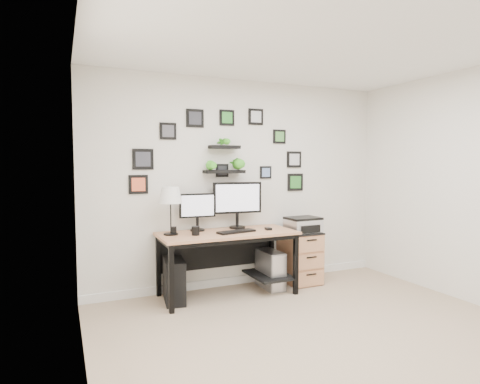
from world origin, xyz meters
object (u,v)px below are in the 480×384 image
monitor_left (197,209)px  pc_tower_grey (270,269)px  desk (229,242)px  monitor_right (237,201)px  file_cabinet (300,257)px  printer (303,224)px  table_lamp (170,196)px  pc_tower_black (174,280)px  mug (196,231)px

monitor_left → pc_tower_grey: size_ratio=0.94×
pc_tower_grey → desk: bearing=-179.7°
monitor_right → file_cabinet: bearing=-8.1°
monitor_left → printer: (1.37, -0.17, -0.25)m
monitor_right → table_lamp: 0.88m
monitor_left → file_cabinet: size_ratio=0.67×
desk → pc_tower_grey: 0.68m
monitor_right → pc_tower_black: size_ratio=1.29×
desk → monitor_right: monitor_right is taller
monitor_left → monitor_right: bearing=-1.3°
pc_tower_grey → file_cabinet: 0.48m
monitor_right → monitor_left: bearing=178.7°
monitor_right → printer: monitor_right is taller
table_lamp → file_cabinet: bearing=-0.1°
table_lamp → mug: 0.48m
monitor_left → monitor_right: 0.52m
monitor_right → pc_tower_grey: 0.95m
table_lamp → mug: table_lamp is taller
desk → printer: size_ratio=3.74×
monitor_right → desk: bearing=-136.2°
mug → printer: 1.48m
printer → monitor_left: bearing=172.8°
table_lamp → pc_tower_grey: bearing=-2.7°
file_cabinet → mug: bearing=-174.6°
desk → pc_tower_black: 0.77m
file_cabinet → monitor_right: bearing=171.9°
mug → pc_tower_black: bearing=157.5°
monitor_right → file_cabinet: monitor_right is taller
pc_tower_grey → file_cabinet: bearing=6.7°
file_cabinet → printer: bearing=-69.1°
mug → printer: size_ratio=0.23×
file_cabinet → printer: printer is taller
monitor_left → file_cabinet: bearing=-5.5°
mug → file_cabinet: size_ratio=0.15×
monitor_left → printer: size_ratio=1.04×
monitor_left → printer: 1.40m
table_lamp → printer: 1.77m
pc_tower_grey → pc_tower_black: bearing=179.5°
pc_tower_black → printer: printer is taller
desk → table_lamp: 0.88m
file_cabinet → table_lamp: bearing=179.9°
monitor_left → mug: bearing=-112.2°
mug → pc_tower_grey: (1.00, 0.08, -0.57)m
mug → monitor_right: bearing=22.5°
monitor_right → pc_tower_black: monitor_right is taller
pc_tower_grey → monitor_left: bearing=168.2°
desk → monitor_left: monitor_left is taller
printer → pc_tower_grey: bearing=-178.4°
monitor_right → pc_tower_grey: monitor_right is taller
desk → pc_tower_black: (-0.67, 0.01, -0.39)m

